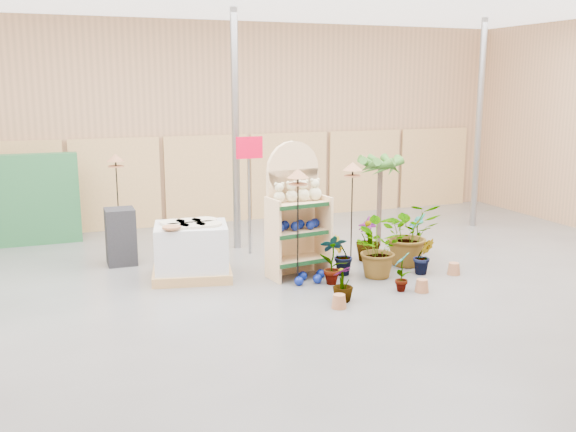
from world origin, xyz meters
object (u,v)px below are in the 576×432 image
at_px(display_shelf, 295,215).
at_px(pallet_stack, 191,251).
at_px(potted_plant_2, 375,249).
at_px(bird_table_front, 298,177).

distance_m(display_shelf, pallet_stack, 1.80).
relative_size(display_shelf, pallet_stack, 1.54).
bearing_deg(potted_plant_2, pallet_stack, 160.31).
xyz_separation_m(display_shelf, bird_table_front, (-0.14, -0.47, 0.70)).
bearing_deg(potted_plant_2, display_shelf, 154.41).
bearing_deg(bird_table_front, potted_plant_2, -4.29).
bearing_deg(display_shelf, pallet_stack, 156.74).
bearing_deg(potted_plant_2, bird_table_front, 175.71).
relative_size(pallet_stack, bird_table_front, 0.78).
distance_m(display_shelf, potted_plant_2, 1.43).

